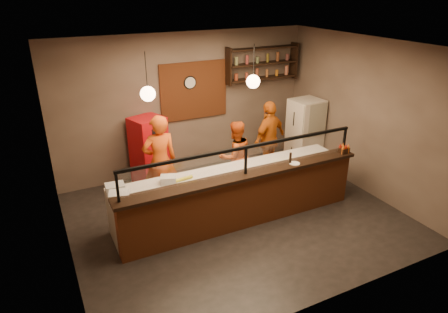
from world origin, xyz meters
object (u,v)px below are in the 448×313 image
wall_clock (190,83)px  cook_mid (235,156)px  condiment_caddy (344,150)px  pepper_mill (290,158)px  red_cooler (149,151)px  pizza_dough (284,162)px  cook_left (160,161)px  fridge (305,133)px  cook_right (269,139)px

wall_clock → cook_mid: 1.99m
wall_clock → condiment_caddy: wall_clock is taller
cook_mid → condiment_caddy: 2.21m
wall_clock → pepper_mill: bearing=-72.7°
red_cooler → pepper_mill: (1.99, -2.44, 0.40)m
cook_mid → condiment_caddy: cook_mid is taller
wall_clock → pizza_dough: 2.83m
cook_left → wall_clock: bearing=-132.2°
wall_clock → fridge: size_ratio=0.18×
cook_left → red_cooler: bearing=-93.6°
condiment_caddy → cook_left: bearing=155.7°
cook_mid → fridge: fridge is taller
wall_clock → pepper_mill: 3.03m
red_cooler → pepper_mill: 3.17m
cook_left → red_cooler: cook_left is taller
pizza_dough → pepper_mill: bearing=-109.1°
cook_left → pepper_mill: size_ratio=8.84×
cook_left → fridge: size_ratio=1.13×
red_cooler → cook_left: bearing=-113.0°
condiment_caddy → pepper_mill: size_ratio=0.88×
pizza_dough → condiment_caddy: (1.11, -0.43, 0.21)m
fridge → condiment_caddy: 1.82m
wall_clock → fridge: wall_clock is taller
pizza_dough → condiment_caddy: 1.21m
cook_left → condiment_caddy: bearing=155.9°
condiment_caddy → cook_mid: bearing=140.8°
red_cooler → pizza_dough: red_cooler is taller
cook_mid → red_cooler: size_ratio=1.01×
cook_right → fridge: bearing=162.2°
red_cooler → pepper_mill: red_cooler is taller
pizza_dough → condiment_caddy: size_ratio=2.67×
fridge → red_cooler: bearing=164.2°
cook_right → pizza_dough: size_ratio=3.53×
condiment_caddy → pepper_mill: 1.25m
cook_mid → pepper_mill: bearing=105.0°
fridge → pizza_dough: fridge is taller
cook_left → cook_right: 2.66m
cook_right → condiment_caddy: size_ratio=9.40×
cook_mid → condiment_caddy: size_ratio=8.26×
wall_clock → pizza_dough: size_ratio=0.60×
cook_mid → red_cooler: (-1.54, 1.11, -0.01)m
cook_mid → pizza_dough: bearing=117.8°
wall_clock → red_cooler: bearing=-164.7°
fridge → wall_clock: bearing=152.9°
red_cooler → pepper_mill: bearing=-70.0°
cook_mid → cook_right: cook_right is taller
cook_right → condiment_caddy: cook_right is taller
fridge → pepper_mill: 2.39m
wall_clock → red_cooler: size_ratio=0.20×
pizza_dough → pepper_mill: 0.48m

